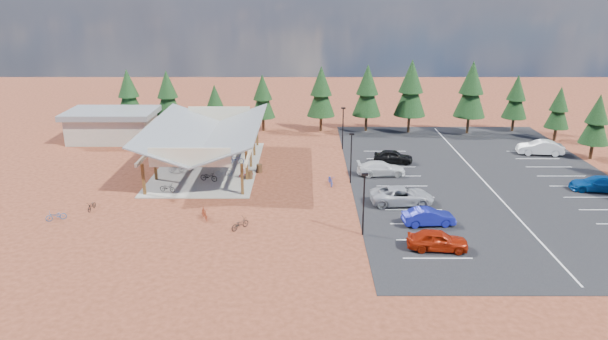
{
  "coord_description": "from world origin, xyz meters",
  "views": [
    {
      "loc": [
        0.41,
        -48.87,
        18.46
      ],
      "look_at": [
        0.37,
        1.1,
        1.66
      ],
      "focal_mm": 32.0,
      "sensor_mm": 36.0,
      "label": 1
    }
  ],
  "objects_px": {
    "trash_bin_1": "(259,168)",
    "lamp_post_2": "(343,125)",
    "trash_bin_0": "(250,175)",
    "car_3": "(381,168)",
    "bike_8": "(92,206)",
    "car_4": "(393,156)",
    "bike_7": "(235,147)",
    "car_0": "(437,240)",
    "car_1": "(429,217)",
    "bike_3": "(190,142)",
    "car_9": "(540,148)",
    "bike_12": "(240,224)",
    "bike_1": "(176,168)",
    "bike_11": "(204,213)",
    "bike_5": "(224,172)",
    "bike_14": "(331,180)",
    "car_2": "(402,196)",
    "bike_6": "(236,159)",
    "bike_10": "(56,216)",
    "car_7": "(597,184)",
    "bike_2": "(182,163)",
    "bike_4": "(209,177)",
    "bike_15": "(246,173)",
    "lamp_post_1": "(351,154)",
    "bike_pavilion": "(207,133)",
    "bike_0": "(167,188)",
    "outbuilding": "(112,125)",
    "lamp_post_0": "(364,200)"
  },
  "relations": [
    {
      "from": "bike_15",
      "to": "car_2",
      "type": "height_order",
      "value": "car_2"
    },
    {
      "from": "bike_3",
      "to": "bike_14",
      "type": "xyz_separation_m",
      "value": [
        16.61,
        -13.36,
        -0.11
      ]
    },
    {
      "from": "bike_3",
      "to": "bike_10",
      "type": "relative_size",
      "value": 1.04
    },
    {
      "from": "car_1",
      "to": "car_2",
      "type": "height_order",
      "value": "car_2"
    },
    {
      "from": "lamp_post_2",
      "to": "car_9",
      "type": "relative_size",
      "value": 1.01
    },
    {
      "from": "bike_6",
      "to": "car_9",
      "type": "bearing_deg",
      "value": -69.02
    },
    {
      "from": "trash_bin_1",
      "to": "car_0",
      "type": "xyz_separation_m",
      "value": [
        14.61,
        -17.83,
        0.35
      ]
    },
    {
      "from": "bike_3",
      "to": "car_9",
      "type": "xyz_separation_m",
      "value": [
        41.48,
        -3.11,
        0.26
      ]
    },
    {
      "from": "bike_4",
      "to": "bike_11",
      "type": "xyz_separation_m",
      "value": [
        1.18,
        -9.23,
        -0.04
      ]
    },
    {
      "from": "car_0",
      "to": "car_1",
      "type": "xyz_separation_m",
      "value": [
        0.31,
        4.41,
        -0.05
      ]
    },
    {
      "from": "car_1",
      "to": "car_4",
      "type": "distance_m",
      "value": 16.67
    },
    {
      "from": "bike_8",
      "to": "bike_12",
      "type": "bearing_deg",
      "value": -13.43
    },
    {
      "from": "lamp_post_2",
      "to": "bike_1",
      "type": "height_order",
      "value": "lamp_post_2"
    },
    {
      "from": "trash_bin_1",
      "to": "bike_10",
      "type": "height_order",
      "value": "trash_bin_1"
    },
    {
      "from": "bike_0",
      "to": "trash_bin_1",
      "type": "bearing_deg",
      "value": -40.04
    },
    {
      "from": "car_4",
      "to": "bike_5",
      "type": "bearing_deg",
      "value": 114.36
    },
    {
      "from": "bike_2",
      "to": "lamp_post_2",
      "type": "bearing_deg",
      "value": -76.3
    },
    {
      "from": "bike_8",
      "to": "car_4",
      "type": "xyz_separation_m",
      "value": [
        28.49,
        13.51,
        0.36
      ]
    },
    {
      "from": "bike_0",
      "to": "car_7",
      "type": "bearing_deg",
      "value": -75.43
    },
    {
      "from": "bike_4",
      "to": "bike_10",
      "type": "relative_size",
      "value": 1.12
    },
    {
      "from": "lamp_post_1",
      "to": "lamp_post_2",
      "type": "distance_m",
      "value": 12.0
    },
    {
      "from": "trash_bin_0",
      "to": "bike_5",
      "type": "height_order",
      "value": "bike_5"
    },
    {
      "from": "bike_2",
      "to": "bike_4",
      "type": "bearing_deg",
      "value": -150.09
    },
    {
      "from": "bike_1",
      "to": "bike_11",
      "type": "bearing_deg",
      "value": -172.24
    },
    {
      "from": "bike_1",
      "to": "bike_15",
      "type": "height_order",
      "value": "bike_1"
    },
    {
      "from": "lamp_post_0",
      "to": "bike_5",
      "type": "bearing_deg",
      "value": 133.45
    },
    {
      "from": "bike_5",
      "to": "bike_14",
      "type": "distance_m",
      "value": 11.1
    },
    {
      "from": "lamp_post_2",
      "to": "bike_7",
      "type": "bearing_deg",
      "value": -174.74
    },
    {
      "from": "bike_7",
      "to": "bike_10",
      "type": "height_order",
      "value": "bike_7"
    },
    {
      "from": "bike_12",
      "to": "bike_7",
      "type": "bearing_deg",
      "value": -40.34
    },
    {
      "from": "bike_0",
      "to": "bike_8",
      "type": "distance_m",
      "value": 7.03
    },
    {
      "from": "lamp_post_0",
      "to": "bike_12",
      "type": "height_order",
      "value": "lamp_post_0"
    },
    {
      "from": "car_0",
      "to": "car_2",
      "type": "distance_m",
      "value": 9.03
    },
    {
      "from": "lamp_post_2",
      "to": "bike_7",
      "type": "relative_size",
      "value": 2.96
    },
    {
      "from": "bike_1",
      "to": "car_1",
      "type": "bearing_deg",
      "value": -134.14
    },
    {
      "from": "trash_bin_1",
      "to": "bike_11",
      "type": "height_order",
      "value": "bike_11"
    },
    {
      "from": "bike_10",
      "to": "car_0",
      "type": "distance_m",
      "value": 31.11
    },
    {
      "from": "bike_pavilion",
      "to": "bike_2",
      "type": "distance_m",
      "value": 4.36
    },
    {
      "from": "trash_bin_1",
      "to": "bike_3",
      "type": "relative_size",
      "value": 0.53
    },
    {
      "from": "trash_bin_1",
      "to": "bike_7",
      "type": "bearing_deg",
      "value": 114.82
    },
    {
      "from": "car_4",
      "to": "outbuilding",
      "type": "bearing_deg",
      "value": 83.77
    },
    {
      "from": "bike_7",
      "to": "bike_8",
      "type": "relative_size",
      "value": 1.12
    },
    {
      "from": "car_2",
      "to": "car_4",
      "type": "distance_m",
      "value": 12.17
    },
    {
      "from": "trash_bin_0",
      "to": "bike_14",
      "type": "height_order",
      "value": "bike_14"
    },
    {
      "from": "bike_11",
      "to": "car_0",
      "type": "distance_m",
      "value": 19.1
    },
    {
      "from": "trash_bin_0",
      "to": "car_3",
      "type": "relative_size",
      "value": 0.18
    },
    {
      "from": "car_7",
      "to": "bike_8",
      "type": "bearing_deg",
      "value": -74.88
    },
    {
      "from": "bike_2",
      "to": "bike_15",
      "type": "relative_size",
      "value": 1.03
    },
    {
      "from": "trash_bin_1",
      "to": "lamp_post_2",
      "type": "bearing_deg",
      "value": 43.11
    },
    {
      "from": "bike_pavilion",
      "to": "bike_7",
      "type": "xyz_separation_m",
      "value": [
        2.14,
        5.82,
        -3.2
      ]
    }
  ]
}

